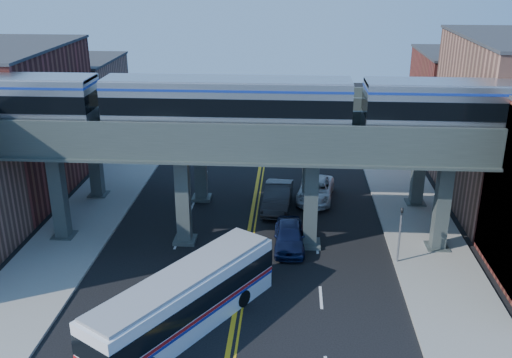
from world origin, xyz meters
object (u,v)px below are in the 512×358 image
at_px(car_lane_a, 289,236).
at_px(car_lane_c, 315,190).
at_px(stop_sign, 245,257).
at_px(car_lane_d, 307,145).
at_px(transit_train, 227,103).
at_px(traffic_signal, 400,229).
at_px(transit_bus, 185,301).
at_px(car_lane_b, 278,197).

xyz_separation_m(car_lane_a, car_lane_c, (1.90, 7.91, -0.05)).
distance_m(stop_sign, car_lane_d, 24.18).
relative_size(transit_train, car_lane_a, 9.50).
bearing_deg(car_lane_d, traffic_signal, -72.80).
bearing_deg(transit_bus, stop_sign, 0.47).
height_order(stop_sign, car_lane_c, stop_sign).
relative_size(traffic_signal, car_lane_c, 0.75).
height_order(transit_bus, car_lane_a, transit_bus).
relative_size(car_lane_c, car_lane_d, 1.02).
distance_m(transit_train, traffic_signal, 12.56).
relative_size(car_lane_a, car_lane_c, 0.87).
distance_m(car_lane_a, car_lane_b, 6.11).
distance_m(car_lane_a, car_lane_c, 8.13).
xyz_separation_m(traffic_signal, car_lane_a, (-6.49, 1.68, -1.50)).
bearing_deg(stop_sign, transit_bus, -122.45).
bearing_deg(transit_bus, car_lane_b, 17.44).
bearing_deg(transit_bus, car_lane_a, 3.17).
height_order(car_lane_c, car_lane_d, car_lane_d).
bearing_deg(transit_bus, car_lane_d, 19.91).
xyz_separation_m(stop_sign, transit_bus, (-2.60, -4.09, -0.27)).
height_order(traffic_signal, car_lane_a, traffic_signal).
distance_m(traffic_signal, car_lane_a, 6.87).
bearing_deg(traffic_signal, car_lane_a, 165.50).
height_order(transit_train, car_lane_c, transit_train).
distance_m(transit_train, car_lane_d, 21.30).
bearing_deg(car_lane_b, car_lane_c, 37.58).
xyz_separation_m(transit_train, car_lane_d, (5.28, 18.85, -8.40)).
distance_m(car_lane_c, car_lane_d, 11.27).
bearing_deg(stop_sign, car_lane_a, 62.73).
distance_m(stop_sign, car_lane_b, 10.85).
relative_size(stop_sign, transit_bus, 0.24).
distance_m(transit_bus, car_lane_d, 28.68).
bearing_deg(transit_bus, traffic_signal, -25.44).
bearing_deg(traffic_signal, car_lane_c, 115.57).
xyz_separation_m(stop_sign, car_lane_a, (2.41, 4.68, -0.95)).
height_order(traffic_signal, car_lane_b, traffic_signal).
relative_size(stop_sign, car_lane_d, 0.49).
xyz_separation_m(transit_bus, car_lane_b, (4.10, 14.80, -0.60)).
bearing_deg(car_lane_c, car_lane_b, -138.90).
relative_size(traffic_signal, car_lane_b, 0.76).
bearing_deg(stop_sign, transit_train, 105.91).
bearing_deg(car_lane_b, stop_sign, -93.99).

